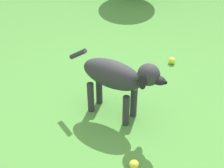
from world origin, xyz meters
TOP-DOWN VIEW (x-y plane):
  - ground at (0.00, 0.00)m, footprint 14.00×14.00m
  - dog at (-0.15, 0.05)m, footprint 0.72×0.47m
  - tennis_ball_0 at (-0.58, 0.90)m, footprint 0.07×0.07m
  - tennis_ball_1 at (0.37, -0.11)m, footprint 0.07×0.07m

SIDE VIEW (x-z plane):
  - ground at x=0.00m, z-range 0.00..0.00m
  - tennis_ball_0 at x=-0.58m, z-range 0.00..0.07m
  - tennis_ball_1 at x=0.37m, z-range 0.00..0.07m
  - dog at x=-0.15m, z-range 0.09..0.64m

